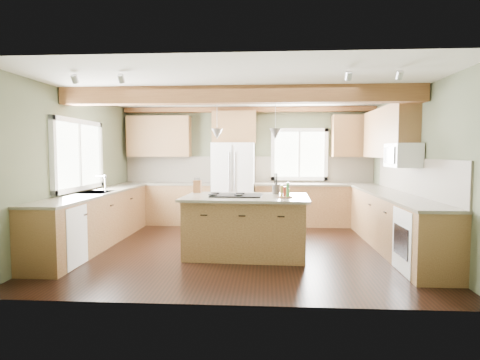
{
  "coord_description": "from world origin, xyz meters",
  "views": [
    {
      "loc": [
        0.42,
        -6.57,
        1.6
      ],
      "look_at": [
        -0.04,
        0.3,
        1.12
      ],
      "focal_mm": 30.0,
      "sensor_mm": 36.0,
      "label": 1
    }
  ],
  "objects": [
    {
      "name": "window_left",
      "position": [
        -2.78,
        0.05,
        1.55
      ],
      "size": [
        0.04,
        1.6,
        1.05
      ],
      "primitive_type": "cube",
      "color": "white",
      "rests_on": "wall_left"
    },
    {
      "name": "island",
      "position": [
        0.1,
        -0.41,
        0.44
      ],
      "size": [
        1.84,
        1.18,
        0.88
      ],
      "primitive_type": "cube",
      "rotation": [
        0.0,
        0.0,
        -0.04
      ],
      "color": "brown",
      "rests_on": "floor"
    },
    {
      "name": "dishwasher",
      "position": [
        -2.49,
        -1.25,
        0.43
      ],
      "size": [
        0.6,
        0.6,
        0.84
      ],
      "primitive_type": "cube",
      "color": "white",
      "rests_on": "floor"
    },
    {
      "name": "upper_cab_right",
      "position": [
        2.62,
        0.9,
        1.95
      ],
      "size": [
        0.35,
        2.2,
        0.9
      ],
      "primitive_type": "cube",
      "color": "brown",
      "rests_on": "wall_right"
    },
    {
      "name": "ceiling",
      "position": [
        0.0,
        0.0,
        2.6
      ],
      "size": [
        5.6,
        5.6,
        0.0
      ],
      "primitive_type": "plane",
      "rotation": [
        3.14,
        0.0,
        0.0
      ],
      "color": "silver",
      "rests_on": "wall_back"
    },
    {
      "name": "base_cab_back_right",
      "position": [
        1.49,
        2.2,
        0.44
      ],
      "size": [
        2.62,
        0.6,
        0.88
      ],
      "primitive_type": "cube",
      "color": "brown",
      "rests_on": "floor"
    },
    {
      "name": "island_top",
      "position": [
        0.1,
        -0.41,
        0.9
      ],
      "size": [
        1.97,
        1.3,
        0.04
      ],
      "primitive_type": "cube",
      "rotation": [
        0.0,
        0.0,
        -0.04
      ],
      "color": "#50493A",
      "rests_on": "island"
    },
    {
      "name": "counter_back_left",
      "position": [
        -1.79,
        2.2,
        0.9
      ],
      "size": [
        2.06,
        0.64,
        0.04
      ],
      "primitive_type": "cube",
      "color": "#50493A",
      "rests_on": "base_cab_back_left"
    },
    {
      "name": "base_cab_back_left",
      "position": [
        -1.79,
        2.2,
        0.44
      ],
      "size": [
        2.02,
        0.6,
        0.88
      ],
      "primitive_type": "cube",
      "color": "brown",
      "rests_on": "floor"
    },
    {
      "name": "window_back",
      "position": [
        1.15,
        2.48,
        1.55
      ],
      "size": [
        1.1,
        0.04,
        1.0
      ],
      "primitive_type": "cube",
      "color": "white",
      "rests_on": "wall_back"
    },
    {
      "name": "counter_back_right",
      "position": [
        1.49,
        2.2,
        0.9
      ],
      "size": [
        2.66,
        0.64,
        0.04
      ],
      "primitive_type": "cube",
      "color": "#50493A",
      "rests_on": "base_cab_back_right"
    },
    {
      "name": "refrigerator",
      "position": [
        -0.3,
        2.12,
        0.9
      ],
      "size": [
        0.9,
        0.74,
        1.8
      ],
      "primitive_type": "cube",
      "color": "white",
      "rests_on": "floor"
    },
    {
      "name": "utensil_crock",
      "position": [
        0.57,
        -0.06,
        1.0
      ],
      "size": [
        0.14,
        0.14,
        0.15
      ],
      "primitive_type": "cylinder",
      "rotation": [
        0.0,
        0.0,
        -0.22
      ],
      "color": "#3C3630",
      "rests_on": "island_top"
    },
    {
      "name": "backsplash_right",
      "position": [
        2.78,
        0.05,
        1.21
      ],
      "size": [
        0.03,
        3.7,
        0.58
      ],
      "primitive_type": "cube",
      "color": "brown",
      "rests_on": "wall_right"
    },
    {
      "name": "faucet",
      "position": [
        -2.32,
        0.05,
        1.05
      ],
      "size": [
        0.02,
        0.02,
        0.28
      ],
      "primitive_type": "cylinder",
      "color": "#B2B2B7",
      "rests_on": "sink"
    },
    {
      "name": "oven",
      "position": [
        2.49,
        -1.25,
        0.43
      ],
      "size": [
        0.6,
        0.72,
        0.84
      ],
      "primitive_type": "cube",
      "color": "white",
      "rests_on": "floor"
    },
    {
      "name": "pendant_right",
      "position": [
        0.55,
        -0.43,
        1.88
      ],
      "size": [
        0.18,
        0.18,
        0.16
      ],
      "primitive_type": "cone",
      "rotation": [
        3.14,
        0.0,
        0.0
      ],
      "color": "#B2B2B7",
      "rests_on": "ceiling"
    },
    {
      "name": "base_cab_right",
      "position": [
        2.5,
        0.05,
        0.44
      ],
      "size": [
        0.6,
        3.7,
        0.88
      ],
      "primitive_type": "cube",
      "color": "brown",
      "rests_on": "floor"
    },
    {
      "name": "wall_right",
      "position": [
        2.8,
        0.0,
        1.3
      ],
      "size": [
        0.0,
        5.0,
        5.0
      ],
      "primitive_type": "plane",
      "rotation": [
        1.57,
        0.0,
        -1.57
      ],
      "color": "#4A523A",
      "rests_on": "ground"
    },
    {
      "name": "upper_cab_back_left",
      "position": [
        -1.99,
        2.33,
        1.95
      ],
      "size": [
        1.4,
        0.35,
        0.9
      ],
      "primitive_type": "cube",
      "color": "brown",
      "rests_on": "wall_back"
    },
    {
      "name": "bottle_tray",
      "position": [
        0.7,
        -0.56,
        1.03
      ],
      "size": [
        0.29,
        0.29,
        0.21
      ],
      "primitive_type": null,
      "rotation": [
        0.0,
        0.0,
        -0.31
      ],
      "color": "brown",
      "rests_on": "island_top"
    },
    {
      "name": "floor",
      "position": [
        0.0,
        0.0,
        0.0
      ],
      "size": [
        5.6,
        5.6,
        0.0
      ],
      "primitive_type": "plane",
      "color": "black",
      "rests_on": "ground"
    },
    {
      "name": "counter_right",
      "position": [
        2.5,
        0.05,
        0.9
      ],
      "size": [
        0.64,
        3.74,
        0.04
      ],
      "primitive_type": "cube",
      "color": "#50493A",
      "rests_on": "base_cab_right"
    },
    {
      "name": "knife_block",
      "position": [
        -0.74,
        0.06,
        1.02
      ],
      "size": [
        0.13,
        0.1,
        0.21
      ],
      "primitive_type": "cube",
      "rotation": [
        0.0,
        0.0,
        -0.06
      ],
      "color": "brown",
      "rests_on": "island_top"
    },
    {
      "name": "cooktop",
      "position": [
        -0.05,
        -0.4,
        0.93
      ],
      "size": [
        0.8,
        0.55,
        0.02
      ],
      "primitive_type": "cube",
      "rotation": [
        0.0,
        0.0,
        -0.04
      ],
      "color": "black",
      "rests_on": "island_top"
    },
    {
      "name": "upper_cab_over_fridge",
      "position": [
        -0.3,
        2.33,
        2.15
      ],
      "size": [
        0.96,
        0.35,
        0.7
      ],
      "primitive_type": "cube",
      "color": "brown",
      "rests_on": "wall_back"
    },
    {
      "name": "microwave",
      "position": [
        2.58,
        -0.05,
        1.55
      ],
      "size": [
        0.4,
        0.7,
        0.38
      ],
      "primitive_type": "cube",
      "color": "white",
      "rests_on": "wall_right"
    },
    {
      "name": "wall_back",
      "position": [
        0.0,
        2.5,
        1.3
      ],
      "size": [
        5.6,
        0.0,
        5.6
      ],
      "primitive_type": "plane",
      "rotation": [
        1.57,
        0.0,
        0.0
      ],
      "color": "#4A523A",
      "rests_on": "ground"
    },
    {
      "name": "counter_left",
      "position": [
        -2.5,
        0.05,
        0.9
      ],
      "size": [
        0.64,
        3.74,
        0.04
      ],
      "primitive_type": "cube",
      "color": "#50493A",
      "rests_on": "base_cab_left"
    },
    {
      "name": "ceiling_beam",
      "position": [
        0.0,
        -0.41,
        2.47
      ],
      "size": [
        5.55,
        0.26,
        0.26
      ],
      "primitive_type": "cube",
      "color": "brown",
      "rests_on": "ceiling"
    },
    {
      "name": "base_cab_left",
      "position": [
        -2.5,
        0.05,
        0.44
      ],
      "size": [
        0.6,
        3.7,
        0.88
      ],
      "primitive_type": "cube",
      "color": "brown",
      "rests_on": "floor"
    },
    {
      "name": "backsplash_back",
      "position": [
        0.0,
        2.48,
        1.21
      ],
      "size": [
        5.58,
        0.03,
        0.58
      ],
      "primitive_type": "cube",
      "color": "brown",
      "rests_on": "wall_back"
    },
    {
      "name": "wall_left",
      "position": [
        -2.8,
        0.0,
        1.3
      ],
      "size": [
        0.0,
        5.0,
        5.0
      ],
      "primitive_type": "plane",
      "rotation": [
        1.57,
        0.0,
        1.57
      ],
      "color": "#4A523A",
      "rests_on": "ground"
    },
    {
      "name": "soffit_trim",
      "position": [
        0.0,
        2.4,
        2.54
      ],
      "size": [
        5.55,
        0.2,
        0.1
      ],
      "primitive_type": "cube",
      "color": "brown",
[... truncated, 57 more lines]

